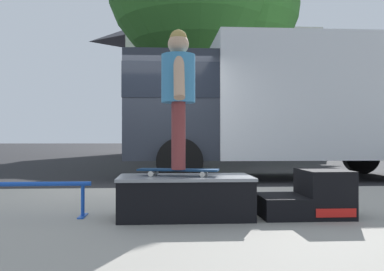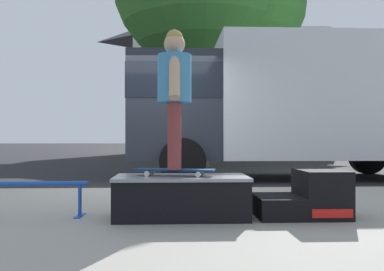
{
  "view_description": "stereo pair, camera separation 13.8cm",
  "coord_description": "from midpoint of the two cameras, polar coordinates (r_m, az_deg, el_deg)",
  "views": [
    {
      "loc": [
        0.28,
        -7.26,
        0.89
      ],
      "look_at": [
        0.67,
        -1.49,
        0.93
      ],
      "focal_mm": 40.46,
      "sensor_mm": 36.0,
      "label": 1
    },
    {
      "loc": [
        0.42,
        -7.26,
        0.89
      ],
      "look_at": [
        0.67,
        -1.49,
        0.93
      ],
      "focal_mm": 40.46,
      "sensor_mm": 36.0,
      "label": 2
    }
  ],
  "objects": [
    {
      "name": "skateboard",
      "position": [
        4.2,
        -2.76,
        -4.59
      ],
      "size": [
        0.8,
        0.37,
        0.07
      ],
      "color": "navy",
      "rests_on": "skate_box"
    },
    {
      "name": "ground_plane",
      "position": [
        7.32,
        -6.63,
        -7.36
      ],
      "size": [
        140.0,
        140.0,
        0.0
      ],
      "primitive_type": "plane",
      "color": "black"
    },
    {
      "name": "house_behind",
      "position": [
        23.41,
        2.99,
        7.85
      ],
      "size": [
        9.54,
        8.23,
        8.4
      ],
      "color": "silver",
      "rests_on": "ground"
    },
    {
      "name": "box_truck",
      "position": [
        9.84,
        11.35,
        4.36
      ],
      "size": [
        6.91,
        2.63,
        3.05
      ],
      "color": "white",
      "rests_on": "ground"
    },
    {
      "name": "kicker_ramp",
      "position": [
        4.46,
        14.51,
        -7.84
      ],
      "size": [
        0.86,
        0.61,
        0.46
      ],
      "color": "black",
      "rests_on": "sidewalk_slab"
    },
    {
      "name": "skate_box",
      "position": [
        4.23,
        -1.85,
        -7.9
      ],
      "size": [
        1.29,
        0.67,
        0.41
      ],
      "color": "black",
      "rests_on": "sidewalk_slab"
    },
    {
      "name": "sidewalk_slab",
      "position": [
        4.35,
        -8.58,
        -11.37
      ],
      "size": [
        50.0,
        5.0,
        0.12
      ],
      "primitive_type": "cube",
      "color": "gray",
      "rests_on": "ground"
    },
    {
      "name": "grind_rail",
      "position": [
        4.57,
        -21.69,
        -6.88
      ],
      "size": [
        1.23,
        0.28,
        0.35
      ],
      "color": "blue",
      "rests_on": "sidewalk_slab"
    },
    {
      "name": "skater_kid",
      "position": [
        4.22,
        -2.76,
        6.41
      ],
      "size": [
        0.33,
        0.7,
        1.35
      ],
      "color": "brown",
      "rests_on": "skateboard"
    }
  ]
}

